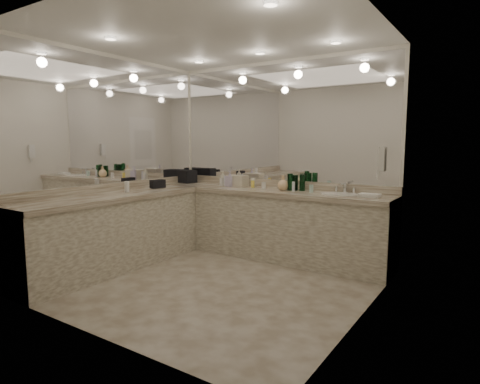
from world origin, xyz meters
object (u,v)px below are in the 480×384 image
Objects in this scene: hand_towel at (370,195)px; soap_bottle_b at (230,179)px; soap_bottle_a at (223,178)px; soap_bottle_c at (283,183)px; black_toiletry_bag at (185,176)px; wall_phone at (382,159)px; cream_cosmetic_case at (237,181)px; sink at (339,195)px.

soap_bottle_b reaches higher than hand_towel.
soap_bottle_c is (1.01, -0.07, -0.01)m from soap_bottle_a.
wall_phone is at bearing -10.28° from black_toiletry_bag.
soap_bottle_b reaches higher than cream_cosmetic_case.
black_toiletry_bag is at bearing -178.19° from cream_cosmetic_case.
hand_towel is 1.94m from soap_bottle_b.
soap_bottle_c is at bearing 159.49° from wall_phone.
wall_phone reaches higher than soap_bottle_c.
soap_bottle_a is (-1.75, 0.08, 0.11)m from sink.
soap_bottle_a reaches higher than cream_cosmetic_case.
soap_bottle_b reaches higher than black_toiletry_bag.
wall_phone reaches higher than cream_cosmetic_case.
sink is 2.00× the size of soap_bottle_b.
black_toiletry_bag is 1.47× the size of hand_towel.
hand_towel is at bearing -2.31° from soap_bottle_c.
soap_bottle_a is at bearing 1.94° from black_toiletry_bag.
sink is 1.34× the size of black_toiletry_bag.
soap_bottle_a reaches higher than soap_bottle_c.
sink is 0.37m from hand_towel.
soap_bottle_c is (1.70, -0.05, 0.00)m from black_toiletry_bag.
soap_bottle_a is 0.20m from soap_bottle_b.
wall_phone is at bearing -20.51° from soap_bottle_c.
soap_bottle_b is at bearing 167.13° from wall_phone.
wall_phone is 1.49m from soap_bottle_c.
soap_bottle_a is (-2.36, 0.58, -0.35)m from wall_phone.
soap_bottle_c is (-0.75, 0.01, 0.10)m from sink.
wall_phone is at bearing -62.73° from hand_towel.
soap_bottle_a is 1.01m from soap_bottle_c.
soap_bottle_a reaches higher than black_toiletry_bag.
sink is 1.83× the size of wall_phone.
wall_phone reaches higher than soap_bottle_b.
wall_phone is 2.26m from soap_bottle_b.
cream_cosmetic_case is 1.46× the size of soap_bottle_c.
soap_bottle_a is 1.07× the size of soap_bottle_c.
soap_bottle_b is at bearing -3.67° from black_toiletry_bag.
wall_phone reaches higher than sink.
hand_towel is 1.10× the size of soap_bottle_a.
black_toiletry_bag reaches higher than sink.
soap_bottle_a reaches higher than hand_towel.
black_toiletry_bag is at bearing 169.72° from wall_phone.
wall_phone is at bearing -14.45° from cream_cosmetic_case.
wall_phone is 2.45m from soap_bottle_a.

